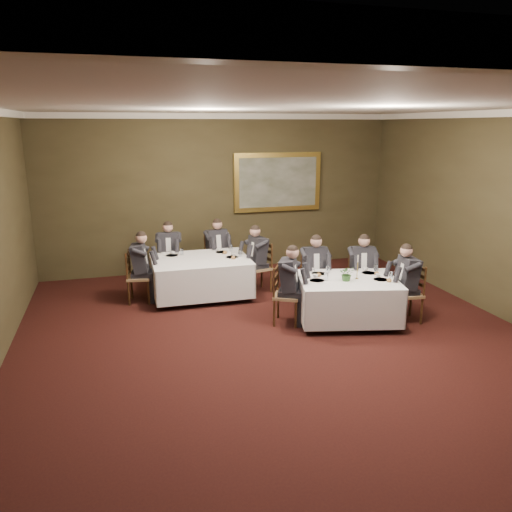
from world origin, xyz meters
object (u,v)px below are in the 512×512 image
diner_sec_backleft (169,261)px  diner_sec_endright (259,267)px  chair_sec_endright (259,277)px  diner_main_backright (361,278)px  chair_sec_backright (217,267)px  diner_main_endright (407,292)px  painting (278,182)px  diner_main_backleft (314,279)px  chair_main_endright (407,305)px  diner_sec_endleft (139,276)px  centerpiece (347,273)px  chair_main_backleft (313,291)px  chair_main_backright (360,290)px  diner_main_endleft (287,294)px  chair_sec_endleft (139,287)px  chair_main_endleft (286,307)px  chair_sec_backleft (170,271)px  diner_sec_backright (217,257)px  table_main (347,297)px  table_second (201,274)px  candlestick (357,270)px

diner_sec_backleft → diner_sec_endright: bearing=158.5°
chair_sec_endright → diner_main_backright: bearing=-142.3°
chair_sec_backright → chair_sec_endright: same height
diner_main_endright → painting: bearing=18.6°
diner_main_backleft → chair_main_endright: (1.25, -1.14, -0.23)m
chair_sec_backright → diner_sec_endleft: 1.94m
diner_main_endright → diner_sec_backleft: (-3.64, 3.17, 0.00)m
diner_sec_endleft → centerpiece: (3.25, -2.08, 0.39)m
chair_main_backleft → diner_main_backright: size_ratio=0.74×
chair_main_backleft → diner_sec_backleft: diner_sec_backleft is taller
chair_main_backright → chair_sec_backright: bearing=-30.8°
chair_sec_backright → diner_main_backleft: bearing=115.1°
diner_main_endleft → diner_sec_endright: size_ratio=1.00×
diner_main_backleft → chair_sec_endleft: size_ratio=1.35×
chair_main_endleft → painting: (1.01, 3.54, 1.69)m
chair_sec_backleft → diner_main_backleft: bearing=148.0°
chair_sec_endleft → diner_main_endleft: bearing=62.6°
diner_main_backleft → painting: 3.23m
diner_sec_backright → chair_sec_endright: size_ratio=1.35×
chair_main_backright → diner_sec_backright: (-2.26, 2.22, 0.23)m
chair_sec_backleft → chair_sec_backright: 1.00m
table_main → chair_main_backleft: size_ratio=1.88×
diner_sec_endright → centerpiece: bearing=-169.6°
diner_sec_endleft → table_main: bearing=68.7°
table_main → diner_sec_backleft: diner_sec_backleft is taller
diner_sec_endright → diner_sec_backright: bearing=21.4°
diner_main_backright → diner_main_endleft: bearing=30.1°
table_main → table_second: (-2.15, 1.99, 0.00)m
chair_main_backleft → chair_main_endright: (1.25, -1.15, 0.00)m
table_main → painting: (0.00, 3.78, 1.53)m
chair_main_backright → chair_sec_backright: size_ratio=1.00×
diner_sec_endright → diner_sec_endleft: (-2.34, 0.01, 0.00)m
chair_main_backright → painting: size_ratio=0.48×
chair_sec_backright → centerpiece: size_ratio=3.71×
diner_sec_backleft → chair_sec_backright: bearing=-171.3°
diner_main_backleft → chair_sec_backright: 2.49m
chair_sec_backleft → diner_sec_backleft: (-0.00, -0.01, 0.23)m
diner_main_backright → diner_sec_backright: 3.17m
table_second → chair_sec_backleft: 1.09m
table_second → chair_main_backleft: chair_main_backleft is taller
candlestick → table_main: bearing=172.7°
diner_sec_endright → centerpiece: diner_sec_endright is taller
chair_sec_backright → table_second: bearing=52.6°
table_main → chair_main_endleft: (-1.01, 0.24, -0.17)m
table_second → diner_sec_backright: (0.51, 0.94, 0.06)m
diner_main_endleft → diner_sec_endleft: size_ratio=1.00×
diner_main_endright → chair_sec_endright: (-1.97, 2.22, -0.23)m
diner_main_endright → chair_sec_endright: size_ratio=1.35×
chair_main_backright → diner_sec_backright: 3.18m
chair_main_backright → diner_sec_endright: diner_sec_endright is taller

